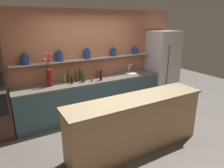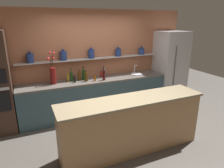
% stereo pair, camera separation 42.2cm
% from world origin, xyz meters
% --- Properties ---
extents(ground_plane, '(12.00, 12.00, 0.00)m').
position_xyz_m(ground_plane, '(0.00, 0.00, 0.00)').
color(ground_plane, '#4C4742').
extents(back_wall_unit, '(5.20, 0.28, 2.60)m').
position_xyz_m(back_wall_unit, '(-0.00, 1.60, 1.31)').
color(back_wall_unit, '#A86647').
rests_on(back_wall_unit, ground_plane).
extents(back_counter_unit, '(3.71, 0.62, 0.92)m').
position_xyz_m(back_counter_unit, '(-0.08, 1.24, 0.46)').
color(back_counter_unit, '#334C56').
rests_on(back_counter_unit, ground_plane).
extents(island_counter, '(2.68, 0.61, 1.02)m').
position_xyz_m(island_counter, '(0.00, -0.50, 0.51)').
color(island_counter, tan).
rests_on(island_counter, ground_plane).
extents(refrigerator, '(0.80, 0.73, 2.05)m').
position_xyz_m(refrigerator, '(2.20, 1.20, 1.02)').
color(refrigerator, '#B7B7BC').
rests_on(refrigerator, ground_plane).
extents(flower_vase, '(0.19, 0.14, 0.74)m').
position_xyz_m(flower_vase, '(-1.09, 1.29, 1.16)').
color(flower_vase, maroon).
rests_on(flower_vase, back_counter_unit).
extents(sink_fixture, '(0.33, 0.33, 0.25)m').
position_xyz_m(sink_fixture, '(1.11, 1.25, 0.94)').
color(sink_fixture, '#B7B7BC').
rests_on(sink_fixture, back_counter_unit).
extents(bottle_spirit_0, '(0.07, 0.07, 0.26)m').
position_xyz_m(bottle_spirit_0, '(-0.46, 1.33, 1.03)').
color(bottle_spirit_0, '#4C2D0C').
rests_on(bottle_spirit_0, back_counter_unit).
extents(bottle_wine_1, '(0.07, 0.07, 0.34)m').
position_xyz_m(bottle_wine_1, '(0.09, 1.09, 1.05)').
color(bottle_wine_1, '#380C0C').
rests_on(bottle_wine_1, back_counter_unit).
extents(bottle_sauce_2, '(0.06, 0.06, 0.18)m').
position_xyz_m(bottle_sauce_2, '(-0.62, 1.20, 0.99)').
color(bottle_sauce_2, black).
rests_on(bottle_sauce_2, back_counter_unit).
extents(bottle_sauce_3, '(0.05, 0.05, 0.17)m').
position_xyz_m(bottle_sauce_3, '(-0.14, 1.12, 0.99)').
color(bottle_sauce_3, '#9E4C0A').
rests_on(bottle_sauce_3, back_counter_unit).
extents(bottle_spirit_4, '(0.07, 0.07, 0.27)m').
position_xyz_m(bottle_spirit_4, '(0.23, 1.42, 1.03)').
color(bottle_spirit_4, gray).
rests_on(bottle_spirit_4, back_counter_unit).
extents(bottle_wine_5, '(0.07, 0.07, 0.32)m').
position_xyz_m(bottle_wine_5, '(-0.66, 1.32, 1.04)').
color(bottle_wine_5, '#193814').
rests_on(bottle_wine_5, back_counter_unit).
extents(bottle_wine_6, '(0.08, 0.08, 0.34)m').
position_xyz_m(bottle_wine_6, '(-0.36, 1.33, 1.05)').
color(bottle_wine_6, '#193814').
rests_on(bottle_wine_6, back_counter_unit).
extents(bottle_sauce_7, '(0.05, 0.05, 0.17)m').
position_xyz_m(bottle_sauce_7, '(0.13, 1.39, 0.99)').
color(bottle_sauce_7, maroon).
rests_on(bottle_sauce_7, back_counter_unit).
extents(bottle_oil_8, '(0.06, 0.06, 0.26)m').
position_xyz_m(bottle_oil_8, '(-0.74, 1.34, 1.02)').
color(bottle_oil_8, olive).
rests_on(bottle_oil_8, back_counter_unit).
extents(bottle_spirit_9, '(0.07, 0.07, 0.26)m').
position_xyz_m(bottle_spirit_9, '(-0.33, 1.18, 1.03)').
color(bottle_spirit_9, '#4C2D0C').
rests_on(bottle_spirit_9, back_counter_unit).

